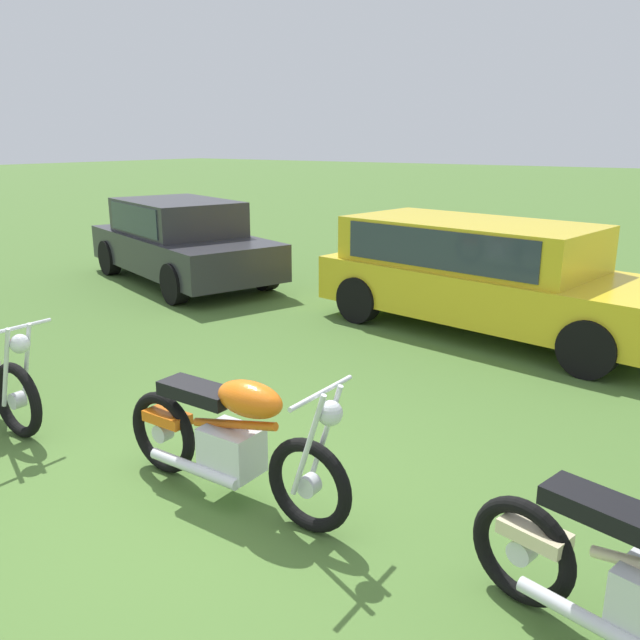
% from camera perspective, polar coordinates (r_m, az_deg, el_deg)
% --- Properties ---
extents(ground_plane, '(120.00, 120.00, 0.00)m').
position_cam_1_polar(ground_plane, '(4.76, -10.39, -15.81)').
color(ground_plane, '#476B2D').
extents(motorcycle_orange, '(2.00, 0.64, 1.02)m').
position_cam_1_polar(motorcycle_orange, '(4.59, -7.78, -10.18)').
color(motorcycle_orange, black).
rests_on(motorcycle_orange, ground).
extents(car_charcoal, '(4.58, 3.00, 1.43)m').
position_cam_1_polar(car_charcoal, '(11.78, -12.16, 7.15)').
color(car_charcoal, '#2D2D33').
rests_on(car_charcoal, ground).
extents(car_yellow, '(4.78, 2.46, 1.43)m').
position_cam_1_polar(car_yellow, '(8.79, 14.00, 4.50)').
color(car_yellow, gold).
rests_on(car_yellow, ground).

